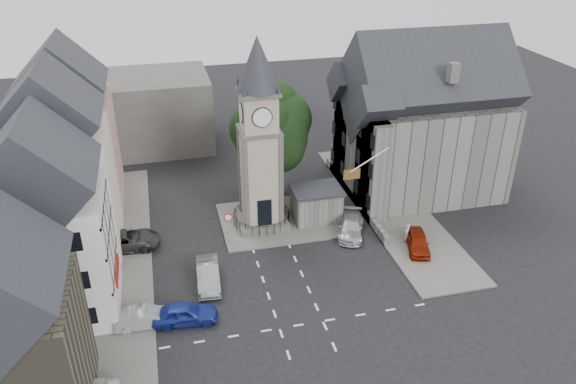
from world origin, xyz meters
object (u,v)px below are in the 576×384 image
object	(u,v)px
car_east_red	(418,242)
pedestrian	(407,234)
car_west_blue	(185,313)
stone_shelter	(316,204)
clock_tower	(259,137)

from	to	relation	value
car_east_red	pedestrian	bearing A→B (deg)	131.99
car_east_red	pedestrian	size ratio (longest dim) A/B	2.28
car_west_blue	pedestrian	bearing A→B (deg)	-68.37
stone_shelter	pedestrian	xyz separation A→B (m)	(6.12, -5.46, -0.65)
car_east_red	pedestrian	xyz separation A→B (m)	(-0.50, 1.06, 0.20)
clock_tower	car_west_blue	distance (m)	15.49
stone_shelter	car_east_red	size ratio (longest dim) A/B	1.05
clock_tower	pedestrian	distance (m)	14.38
stone_shelter	pedestrian	bearing A→B (deg)	-41.73
car_west_blue	car_east_red	bearing A→B (deg)	-71.80
car_east_red	clock_tower	bearing A→B (deg)	165.19
car_west_blue	car_east_red	xyz separation A→B (m)	(18.92, 4.35, -0.05)
car_west_blue	pedestrian	world-z (taller)	pedestrian
stone_shelter	car_east_red	distance (m)	9.34
clock_tower	stone_shelter	bearing A→B (deg)	-5.84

